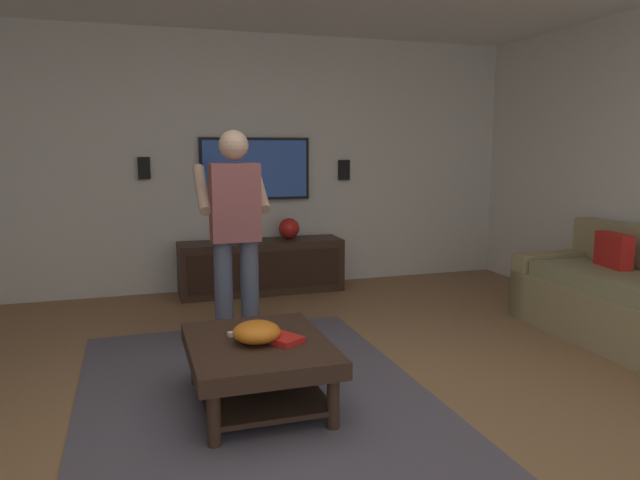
{
  "coord_description": "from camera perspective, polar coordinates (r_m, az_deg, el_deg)",
  "views": [
    {
      "loc": [
        -2.99,
        0.93,
        1.52
      ],
      "look_at": [
        0.68,
        -0.25,
        0.91
      ],
      "focal_mm": 33.16,
      "sensor_mm": 36.0,
      "label": 1
    }
  ],
  "objects": [
    {
      "name": "vase_round",
      "position": [
        6.28,
        -3.01,
        1.13
      ],
      "size": [
        0.22,
        0.22,
        0.22
      ],
      "primitive_type": "sphere",
      "color": "red",
      "rests_on": "media_console"
    },
    {
      "name": "tv",
      "position": [
        6.34,
        -6.26,
        6.83
      ],
      "size": [
        0.05,
        1.17,
        0.66
      ],
      "rotation": [
        0.0,
        0.0,
        3.14
      ],
      "color": "black"
    },
    {
      "name": "coffee_table",
      "position": [
        3.54,
        -5.97,
        -11.25
      ],
      "size": [
        1.0,
        0.8,
        0.4
      ],
      "color": "#332116",
      "rests_on": "ground"
    },
    {
      "name": "couch",
      "position": [
        5.21,
        28.13,
        -5.39
      ],
      "size": [
        1.9,
        0.86,
        0.87
      ],
      "rotation": [
        0.0,
        0.0,
        1.57
      ],
      "color": "#93845B",
      "rests_on": "ground"
    },
    {
      "name": "wall_speaker_right",
      "position": [
        6.22,
        -16.62,
        6.67
      ],
      "size": [
        0.06,
        0.12,
        0.22
      ],
      "primitive_type": "cube",
      "color": "black"
    },
    {
      "name": "ground_plane",
      "position": [
        3.48,
        -0.48,
        -16.87
      ],
      "size": [
        7.83,
        7.83,
        0.0
      ],
      "primitive_type": "plane",
      "color": "olive"
    },
    {
      "name": "remote_white",
      "position": [
        3.63,
        -7.7,
        -8.87
      ],
      "size": [
        0.07,
        0.15,
        0.02
      ],
      "primitive_type": "cube",
      "rotation": [
        0.0,
        0.0,
        4.86
      ],
      "color": "white",
      "rests_on": "coffee_table"
    },
    {
      "name": "bowl",
      "position": [
        3.46,
        -6.13,
        -8.82
      ],
      "size": [
        0.28,
        0.28,
        0.12
      ],
      "primitive_type": "ellipsoid",
      "color": "orange",
      "rests_on": "coffee_table"
    },
    {
      "name": "person_standing",
      "position": [
        4.48,
        -8.21,
        1.39
      ],
      "size": [
        0.53,
        0.53,
        1.64
      ],
      "rotation": [
        0.0,
        0.0,
        -0.01
      ],
      "color": "#4C5166",
      "rests_on": "ground"
    },
    {
      "name": "book",
      "position": [
        3.47,
        -3.64,
        -9.51
      ],
      "size": [
        0.27,
        0.25,
        0.04
      ],
      "primitive_type": "cube",
      "rotation": [
        0.0,
        0.0,
        0.55
      ],
      "color": "red",
      "rests_on": "coffee_table"
    },
    {
      "name": "wall_back_tv",
      "position": [
        6.37,
        -9.45,
        7.31
      ],
      "size": [
        0.1,
        6.73,
        2.69
      ],
      "primitive_type": "cube",
      "color": "silver",
      "rests_on": "ground"
    },
    {
      "name": "wall_speaker_left",
      "position": [
        6.63,
        2.33,
        6.77
      ],
      "size": [
        0.06,
        0.12,
        0.22
      ],
      "primitive_type": "cube",
      "color": "black"
    },
    {
      "name": "area_rug",
      "position": [
        3.83,
        -6.53,
        -14.31
      ],
      "size": [
        2.77,
        2.09,
        0.01
      ],
      "primitive_type": "cube",
      "color": "#514C56",
      "rests_on": "ground"
    },
    {
      "name": "media_console",
      "position": [
        6.22,
        -5.66,
        -2.57
      ],
      "size": [
        0.45,
        1.7,
        0.55
      ],
      "rotation": [
        0.0,
        0.0,
        3.14
      ],
      "color": "#332116",
      "rests_on": "ground"
    }
  ]
}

